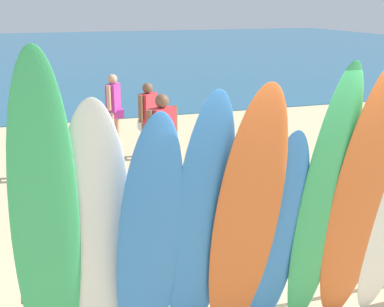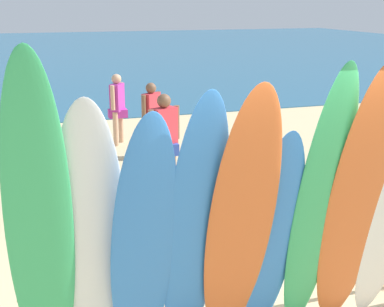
% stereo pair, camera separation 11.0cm
% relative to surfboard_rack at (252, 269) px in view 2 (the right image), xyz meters
% --- Properties ---
extents(ground, '(60.00, 60.00, 0.00)m').
position_rel_surfboard_rack_xyz_m(ground, '(0.00, 14.00, -0.53)').
color(ground, '#D3BC8C').
extents(ocean_water, '(60.00, 40.00, 0.02)m').
position_rel_surfboard_rack_xyz_m(ocean_water, '(0.00, 29.24, -0.52)').
color(ocean_water, '#235B7F').
rests_on(ocean_water, ground).
extents(surfboard_rack, '(4.27, 0.07, 0.64)m').
position_rel_surfboard_rack_xyz_m(surfboard_rack, '(0.00, 0.00, 0.00)').
color(surfboard_rack, brown).
rests_on(surfboard_rack, ground).
extents(surfboard_green_0, '(0.49, 0.66, 2.76)m').
position_rel_surfboard_rack_xyz_m(surfboard_green_0, '(-1.90, -0.45, 0.85)').
color(surfboard_green_0, '#38B266').
rests_on(surfboard_green_0, ground).
extents(surfboard_white_1, '(0.58, 0.56, 2.39)m').
position_rel_surfboard_rack_xyz_m(surfboard_white_1, '(-1.53, -0.38, 0.67)').
color(surfboard_white_1, white).
rests_on(surfboard_white_1, ground).
extents(surfboard_blue_2, '(0.58, 0.68, 2.30)m').
position_rel_surfboard_rack_xyz_m(surfboard_blue_2, '(-1.14, -0.49, 0.62)').
color(surfboard_blue_2, '#337AD1').
rests_on(surfboard_blue_2, ground).
extents(surfboard_blue_3, '(0.54, 0.72, 2.43)m').
position_rel_surfboard_rack_xyz_m(surfboard_blue_3, '(-0.73, -0.46, 0.69)').
color(surfboard_blue_3, '#337AD1').
rests_on(surfboard_blue_3, ground).
extents(surfboard_orange_4, '(0.58, 0.75, 2.48)m').
position_rel_surfboard_rack_xyz_m(surfboard_orange_4, '(-0.36, -0.52, 0.71)').
color(surfboard_orange_4, orange).
rests_on(surfboard_orange_4, ground).
extents(surfboard_blue_5, '(0.53, 0.57, 2.06)m').
position_rel_surfboard_rack_xyz_m(surfboard_blue_5, '(-0.01, -0.41, 0.50)').
color(surfboard_blue_5, '#337AD1').
rests_on(surfboard_blue_5, ground).
extents(surfboard_green_6, '(0.51, 0.65, 2.58)m').
position_rel_surfboard_rack_xyz_m(surfboard_green_6, '(0.37, -0.47, 0.76)').
color(surfboard_green_6, '#38B266').
rests_on(surfboard_green_6, ground).
extents(surfboard_orange_7, '(0.62, 0.73, 2.59)m').
position_rel_surfboard_rack_xyz_m(surfboard_orange_7, '(0.72, -0.53, 0.77)').
color(surfboard_orange_7, orange).
rests_on(surfboard_orange_7, ground).
extents(beachgoer_near_rack, '(0.45, 0.39, 1.49)m').
position_rel_surfboard_rack_xyz_m(beachgoer_near_rack, '(0.33, 5.62, 0.33)').
color(beachgoer_near_rack, brown).
rests_on(beachgoer_near_rack, ground).
extents(beachgoer_by_water, '(0.56, 0.36, 1.61)m').
position_rel_surfboard_rack_xyz_m(beachgoer_by_water, '(0.09, 3.67, 0.40)').
color(beachgoer_by_water, brown).
rests_on(beachgoer_by_water, ground).
extents(beachgoer_photographing, '(0.41, 0.46, 1.54)m').
position_rel_surfboard_rack_xyz_m(beachgoer_photographing, '(-1.98, 5.00, 0.35)').
color(beachgoer_photographing, beige).
rests_on(beachgoer_photographing, ground).
extents(beachgoer_strolling, '(0.39, 0.50, 1.52)m').
position_rel_surfboard_rack_xyz_m(beachgoer_strolling, '(-0.13, 6.81, 0.34)').
color(beachgoer_strolling, tan).
rests_on(beachgoer_strolling, ground).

